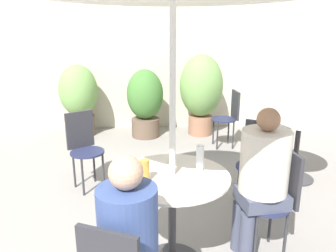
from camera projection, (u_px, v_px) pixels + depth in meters
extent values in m
cube|color=beige|center=(140.00, 45.00, 5.77)|extent=(10.00, 0.06, 3.00)
cylinder|color=#2D2D33|center=(172.00, 221.00, 2.46)|extent=(0.06, 0.06, 0.72)
cylinder|color=silver|center=(172.00, 176.00, 2.35)|extent=(0.84, 0.84, 0.02)
cylinder|color=#2D2D33|center=(293.00, 178.00, 4.03)|extent=(0.47, 0.47, 0.01)
cylinder|color=#2D2D33|center=(296.00, 150.00, 3.93)|extent=(0.06, 0.06, 0.72)
cylinder|color=silver|center=(300.00, 120.00, 3.83)|extent=(0.85, 0.85, 0.02)
cylinder|color=#232847|center=(266.00, 204.00, 2.57)|extent=(0.38, 0.38, 0.02)
cylinder|color=#2D2D33|center=(285.00, 237.00, 2.53)|extent=(0.02, 0.02, 0.43)
cylinder|color=#2D2D33|center=(270.00, 219.00, 2.77)|extent=(0.02, 0.02, 0.43)
cylinder|color=#2D2D33|center=(255.00, 240.00, 2.49)|extent=(0.02, 0.02, 0.43)
cylinder|color=#2D2D33|center=(243.00, 222.00, 2.72)|extent=(0.02, 0.02, 0.43)
cube|color=#2D2D33|center=(289.00, 177.00, 2.53)|extent=(0.06, 0.32, 0.43)
cylinder|color=#232847|center=(87.00, 152.00, 3.66)|extent=(0.38, 0.38, 0.02)
cylinder|color=#2D2D33|center=(94.00, 165.00, 3.89)|extent=(0.02, 0.02, 0.43)
cylinder|color=#2D2D33|center=(74.00, 170.00, 3.75)|extent=(0.02, 0.02, 0.43)
cylinder|color=#2D2D33|center=(103.00, 172.00, 3.70)|extent=(0.02, 0.02, 0.43)
cylinder|color=#2D2D33|center=(83.00, 177.00, 3.56)|extent=(0.02, 0.02, 0.43)
cube|color=#2D2D33|center=(80.00, 130.00, 3.73)|extent=(0.29, 0.20, 0.43)
cylinder|color=#232847|center=(224.00, 119.00, 5.01)|extent=(0.38, 0.38, 0.02)
cylinder|color=#2D2D33|center=(233.00, 135.00, 4.97)|extent=(0.02, 0.02, 0.43)
cylinder|color=#2D2D33|center=(228.00, 131.00, 5.21)|extent=(0.02, 0.02, 0.43)
cylinder|color=#2D2D33|center=(217.00, 136.00, 4.95)|extent=(0.02, 0.02, 0.43)
cylinder|color=#2D2D33|center=(213.00, 131.00, 5.18)|extent=(0.02, 0.02, 0.43)
cube|color=#2D2D33|center=(235.00, 105.00, 4.97)|extent=(0.04, 0.32, 0.43)
cylinder|color=#232847|center=(255.00, 167.00, 3.27)|extent=(0.38, 0.38, 0.02)
cylinder|color=#2D2D33|center=(268.00, 185.00, 3.38)|extent=(0.02, 0.02, 0.43)
cylinder|color=#2D2D33|center=(244.00, 180.00, 3.49)|extent=(0.02, 0.02, 0.43)
cylinder|color=#2D2D33|center=(263.00, 195.00, 3.17)|extent=(0.02, 0.02, 0.43)
cylinder|color=#2D2D33|center=(238.00, 190.00, 3.28)|extent=(0.02, 0.02, 0.43)
cube|color=#2D2D33|center=(260.00, 141.00, 3.35)|extent=(0.29, 0.19, 0.43)
cylinder|color=#384C84|center=(128.00, 227.00, 1.71)|extent=(0.32, 0.32, 0.44)
sphere|color=tan|center=(126.00, 173.00, 1.62)|extent=(0.18, 0.18, 0.18)
cylinder|color=#42475B|center=(238.00, 226.00, 2.68)|extent=(0.11, 0.11, 0.43)
cylinder|color=#42475B|center=(247.00, 238.00, 2.52)|extent=(0.11, 0.11, 0.43)
cube|color=#42475B|center=(262.00, 197.00, 2.54)|extent=(0.38, 0.35, 0.11)
cylinder|color=beige|center=(265.00, 162.00, 2.46)|extent=(0.37, 0.37, 0.49)
sphere|color=#9E7051|center=(269.00, 119.00, 2.36)|extent=(0.17, 0.17, 0.17)
cylinder|color=#B28433|center=(145.00, 171.00, 2.23)|extent=(0.06, 0.06, 0.16)
cylinder|color=silver|center=(200.00, 158.00, 2.39)|extent=(0.06, 0.06, 0.20)
cylinder|color=brown|center=(81.00, 125.00, 5.67)|extent=(0.48, 0.48, 0.35)
ellipsoid|color=#709E51|center=(78.00, 91.00, 5.50)|extent=(0.64, 0.64, 0.87)
cylinder|color=brown|center=(146.00, 127.00, 5.60)|extent=(0.47, 0.47, 0.32)
ellipsoid|color=#427533|center=(145.00, 94.00, 5.44)|extent=(0.61, 0.61, 0.83)
cylinder|color=#93664C|center=(200.00, 125.00, 5.71)|extent=(0.41, 0.41, 0.33)
ellipsoid|color=#709E51|center=(201.00, 86.00, 5.52)|extent=(0.73, 0.73, 1.05)
cylinder|color=silver|center=(172.00, 127.00, 2.25)|extent=(0.04, 0.04, 2.23)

